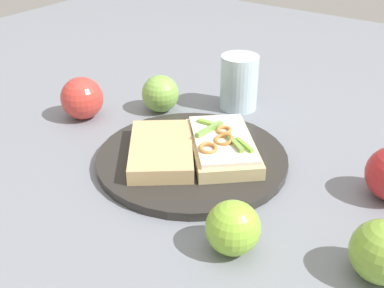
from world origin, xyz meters
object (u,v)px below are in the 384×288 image
at_px(sandwich, 222,145).
at_px(apple_2, 233,228).
at_px(apple_3, 82,98).
at_px(apple_1, 382,252).
at_px(bread_slice_side, 161,150).
at_px(apple_0, 160,94).
at_px(plate, 192,158).
at_px(drinking_glass, 239,82).

bearing_deg(sandwich, apple_2, -6.42).
bearing_deg(apple_3, apple_2, -20.28).
height_order(apple_1, apple_2, apple_1).
distance_m(sandwich, apple_1, 0.31).
relative_size(bread_slice_side, apple_0, 2.25).
height_order(apple_0, apple_2, apple_0).
xyz_separation_m(apple_0, apple_3, (-0.10, -0.11, 0.00)).
height_order(sandwich, apple_0, apple_0).
bearing_deg(plate, drinking_glass, 101.24).
bearing_deg(apple_0, apple_3, -133.32).
relative_size(plate, apple_2, 4.47).
distance_m(apple_3, drinking_glass, 0.30).
relative_size(apple_0, apple_1, 0.96).
xyz_separation_m(bread_slice_side, apple_1, (0.36, -0.05, 0.01)).
distance_m(bread_slice_side, apple_3, 0.23).
bearing_deg(apple_1, bread_slice_side, 172.00).
xyz_separation_m(apple_2, drinking_glass, (-0.21, 0.37, 0.02)).
bearing_deg(bread_slice_side, drinking_glass, 144.30).
bearing_deg(bread_slice_side, apple_3, -139.29).
relative_size(bread_slice_side, drinking_glass, 1.52).
bearing_deg(apple_3, apple_0, 46.68).
bearing_deg(apple_3, apple_1, -9.52).
bearing_deg(apple_2, apple_0, 140.54).
distance_m(apple_1, apple_3, 0.60).
relative_size(apple_2, drinking_glass, 0.64).
distance_m(bread_slice_side, apple_1, 0.36).
xyz_separation_m(bread_slice_side, apple_0, (-0.12, 0.16, 0.01)).
bearing_deg(sandwich, drinking_glass, 161.29).
bearing_deg(apple_0, drinking_glass, 40.45).
bearing_deg(apple_0, apple_1, -23.09).
bearing_deg(bread_slice_side, apple_0, -178.81).
xyz_separation_m(apple_3, drinking_glass, (0.22, 0.21, 0.01)).
height_order(apple_0, drinking_glass, drinking_glass).
relative_size(apple_1, apple_3, 0.94).
relative_size(plate, drinking_glass, 2.88).
bearing_deg(apple_2, sandwich, 125.37).
relative_size(plate, apple_3, 3.85).
height_order(apple_1, drinking_glass, drinking_glass).
relative_size(bread_slice_side, apple_1, 2.16).
height_order(bread_slice_side, apple_0, apple_0).
bearing_deg(apple_3, plate, -3.24).
xyz_separation_m(apple_1, drinking_glass, (-0.37, 0.31, 0.02)).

